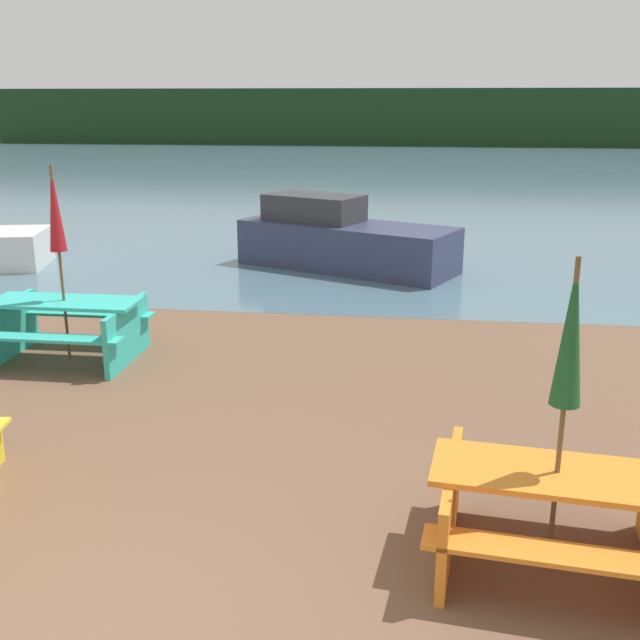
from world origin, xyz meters
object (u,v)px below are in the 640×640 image
picnic_table_teal (66,323)px  umbrella_darkgreen (571,338)px  picnic_table_orange (554,509)px  umbrella_crimson (55,212)px  boat (342,240)px

picnic_table_teal → umbrella_darkgreen: size_ratio=0.83×
picnic_table_orange → umbrella_crimson: (-5.44, 3.79, 1.45)m
picnic_table_orange → umbrella_crimson: umbrella_crimson is taller
boat → picnic_table_orange: bearing=-51.4°
umbrella_darkgreen → umbrella_crimson: bearing=145.1°
picnic_table_teal → boat: size_ratio=0.42×
picnic_table_orange → boat: bearing=104.4°
boat → picnic_table_teal: bearing=-92.3°
picnic_table_orange → boat: (-2.49, 9.70, 0.10)m
picnic_table_orange → umbrella_darkgreen: umbrella_darkgreen is taller
umbrella_crimson → umbrella_darkgreen: bearing=-34.9°
umbrella_crimson → boat: umbrella_crimson is taller
umbrella_crimson → boat: 6.74m
umbrella_crimson → boat: size_ratio=0.55×
picnic_table_teal → umbrella_crimson: umbrella_crimson is taller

